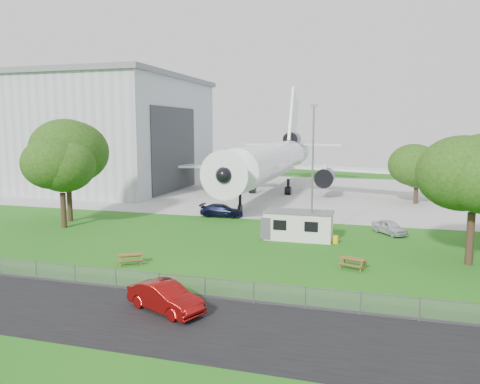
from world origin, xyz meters
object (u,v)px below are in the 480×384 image
(hangar, at_px, (71,132))
(picnic_east, at_px, (353,269))
(site_cabin, at_px, (299,225))
(car_centre_sedan, at_px, (165,298))
(airliner, at_px, (272,159))
(picnic_west, at_px, (130,264))

(hangar, distance_m, picnic_east, 62.95)
(site_cabin, relative_size, car_centre_sedan, 1.40)
(hangar, bearing_deg, airliner, -0.22)
(hangar, relative_size, picnic_west, 23.89)
(picnic_west, xyz_separation_m, car_centre_sedan, (6.47, -7.60, 0.79))
(picnic_east, bearing_deg, car_centre_sedan, -113.33)
(car_centre_sedan, bearing_deg, airliner, 29.38)
(hangar, bearing_deg, car_centre_sedan, -49.78)
(picnic_west, relative_size, car_centre_sedan, 0.37)
(airliner, bearing_deg, hangar, 179.78)
(airliner, relative_size, picnic_east, 26.52)
(hangar, distance_m, picnic_west, 53.67)
(picnic_east, xyz_separation_m, car_centre_sedan, (-9.58, -11.08, 0.79))
(car_centre_sedan, bearing_deg, picnic_west, 64.33)
(picnic_east, relative_size, car_centre_sedan, 0.37)
(site_cabin, height_order, picnic_east, site_cabin)
(hangar, xyz_separation_m, picnic_west, (34.09, -40.37, -9.41))
(site_cabin, bearing_deg, airliner, 107.18)
(picnic_east, height_order, car_centre_sedan, car_centre_sedan)
(picnic_west, distance_m, picnic_east, 16.42)
(airliner, bearing_deg, site_cabin, -72.82)
(picnic_west, relative_size, picnic_east, 1.00)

